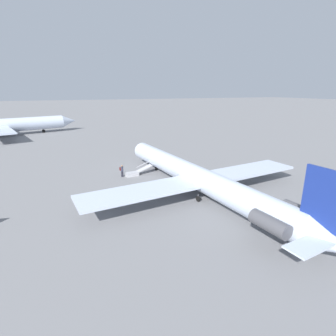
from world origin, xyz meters
TOP-DOWN VIEW (x-y plane):
  - ground_plane at (0.00, 0.00)m, footprint 600.00×600.00m
  - airplane_main at (-1.02, -0.12)m, footprint 36.38×28.12m
  - boarding_stairs at (8.48, 4.89)m, footprint 1.49×4.11m
  - passenger at (8.50, 6.71)m, footprint 0.36×0.55m

SIDE VIEW (x-z plane):
  - ground_plane at x=0.00m, z-range 0.00..0.00m
  - boarding_stairs at x=8.48m, z-range -0.48..1.24m
  - passenger at x=8.50m, z-range 0.13..1.87m
  - airplane_main at x=-1.02m, z-range -1.41..5.56m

